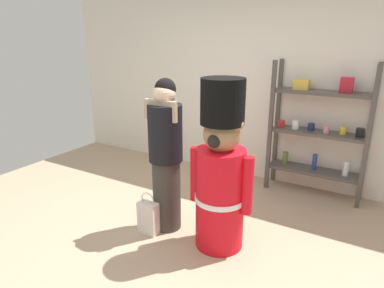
% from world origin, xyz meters
% --- Properties ---
extents(ground_plane, '(6.40, 6.40, 0.00)m').
position_xyz_m(ground_plane, '(0.00, 0.00, 0.00)').
color(ground_plane, tan).
extents(back_wall, '(6.40, 0.12, 2.60)m').
position_xyz_m(back_wall, '(0.00, 2.20, 1.30)').
color(back_wall, silver).
rests_on(back_wall, ground_plane).
extents(merchandise_shelf, '(1.19, 0.35, 1.71)m').
position_xyz_m(merchandise_shelf, '(0.96, 1.98, 0.87)').
color(merchandise_shelf, '#4C4742').
rests_on(merchandise_shelf, ground_plane).
extents(teddy_bear_guard, '(0.64, 0.49, 1.65)m').
position_xyz_m(teddy_bear_guard, '(0.41, 0.30, 0.76)').
color(teddy_bear_guard, red).
rests_on(teddy_bear_guard, ground_plane).
extents(person_shopper, '(0.37, 0.35, 1.61)m').
position_xyz_m(person_shopper, '(-0.22, 0.31, 0.84)').
color(person_shopper, '#38332D').
rests_on(person_shopper, ground_plane).
extents(shopping_bag, '(0.21, 0.12, 0.47)m').
position_xyz_m(shopping_bag, '(-0.32, 0.11, 0.18)').
color(shopping_bag, silver).
rests_on(shopping_bag, ground_plane).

